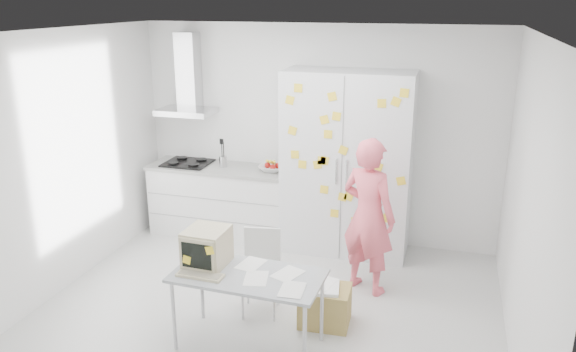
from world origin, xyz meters
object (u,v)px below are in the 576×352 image
(chair, at_px, (261,266))
(desk, at_px, (221,259))
(cardboard_box, at_px, (325,305))
(person, at_px, (368,216))

(chair, bearing_deg, desk, -117.09)
(desk, height_order, cardboard_box, desk)
(desk, distance_m, cardboard_box, 1.13)
(chair, distance_m, cardboard_box, 0.73)
(cardboard_box, bearing_deg, desk, -149.82)
(person, xyz_separation_m, desk, (-1.10, -1.27, -0.05))
(cardboard_box, bearing_deg, person, 71.07)
(chair, relative_size, cardboard_box, 1.71)
(desk, bearing_deg, person, 50.81)
(desk, relative_size, chair, 1.59)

